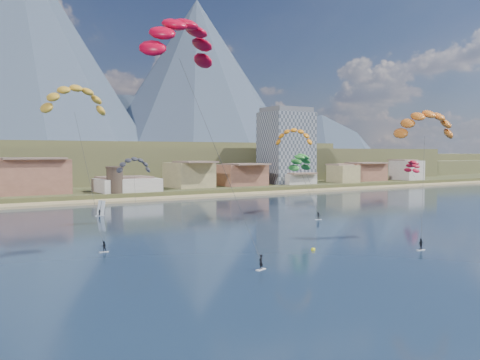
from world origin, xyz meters
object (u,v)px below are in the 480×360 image
object	(u,v)px
apartment_tower	(286,146)
buoy	(313,250)
watchtower	(115,180)
kitesurfer_yellow	(74,96)
kitesurfer_green	(300,160)
windsurfer	(100,211)
kitesurfer_orange	(425,120)
kitesurfer_red	(179,34)

from	to	relation	value
apartment_tower	buoy	distance (m)	143.65
watchtower	kitesurfer_yellow	world-z (taller)	kitesurfer_yellow
kitesurfer_yellow	kitesurfer_green	distance (m)	62.87
windsurfer	buoy	world-z (taller)	windsurfer
kitesurfer_yellow	windsurfer	bearing A→B (deg)	66.84
buoy	watchtower	bearing A→B (deg)	87.74
kitesurfer_orange	windsurfer	xyz separation A→B (m)	(-37.52, 62.18, -19.40)
watchtower	kitesurfer_yellow	bearing A→B (deg)	-113.40
kitesurfer_yellow	windsurfer	world-z (taller)	kitesurfer_yellow
kitesurfer_red	watchtower	bearing A→B (deg)	76.03
kitesurfer_yellow	kitesurfer_green	world-z (taller)	kitesurfer_yellow
kitesurfer_yellow	windsurfer	distance (m)	45.16
watchtower	kitesurfer_red	world-z (taller)	kitesurfer_red
watchtower	kitesurfer_orange	distance (m)	105.60
watchtower	kitesurfer_red	bearing A→B (deg)	-103.97
kitesurfer_yellow	apartment_tower	bearing A→B (deg)	38.63
apartment_tower	watchtower	world-z (taller)	apartment_tower
kitesurfer_orange	buoy	bearing A→B (deg)	176.22
watchtower	kitesurfer_yellow	size ratio (longest dim) A/B	0.32
apartment_tower	kitesurfer_orange	xyz separation A→B (m)	(-60.21, -116.75, 2.74)
apartment_tower	kitesurfer_red	size ratio (longest dim) A/B	0.91
watchtower	kitesurfer_yellow	distance (m)	85.03
kitesurfer_green	windsurfer	bearing A→B (deg)	156.09
watchtower	buoy	bearing A→B (deg)	-92.26
kitesurfer_green	windsurfer	xyz separation A→B (m)	(-44.52, 19.74, -12.01)
apartment_tower	watchtower	size ratio (longest dim) A/B	3.72
watchtower	kitesurfer_orange	bearing A→B (deg)	-79.10
watchtower	windsurfer	world-z (taller)	watchtower
kitesurfer_orange	kitesurfer_green	world-z (taller)	kitesurfer_orange
watchtower	buoy	world-z (taller)	watchtower
kitesurfer_yellow	buoy	size ratio (longest dim) A/B	40.67
kitesurfer_orange	buoy	distance (m)	31.41
kitesurfer_red	kitesurfer_orange	bearing A→B (deg)	-9.10
apartment_tower	windsurfer	xyz separation A→B (m)	(-97.73, -54.57, -16.66)
kitesurfer_red	buoy	distance (m)	37.35
kitesurfer_red	windsurfer	world-z (taller)	kitesurfer_red
kitesurfer_yellow	kitesurfer_orange	distance (m)	59.17
kitesurfer_red	buoy	world-z (taller)	kitesurfer_red
watchtower	kitesurfer_yellow	xyz separation A→B (m)	(-33.02, -76.31, 17.78)
apartment_tower	kitesurfer_red	xyz separation A→B (m)	(-103.82, -109.77, 13.49)
apartment_tower	buoy	world-z (taller)	apartment_tower
kitesurfer_red	kitesurfer_green	xyz separation A→B (m)	(50.60, 35.46, -18.14)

